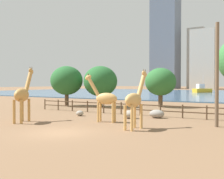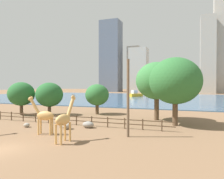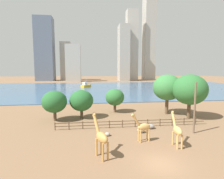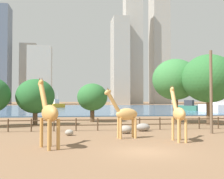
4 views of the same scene
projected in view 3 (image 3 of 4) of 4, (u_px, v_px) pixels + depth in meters
The scene contains 24 objects.
ground_plane at pixel (104, 88), 97.08m from camera, with size 400.00×400.00×0.00m, color brown.
harbor_water at pixel (104, 88), 94.11m from camera, with size 180.00×86.00×0.20m, color #3D6084.
giraffe_tall at pixel (143, 127), 23.78m from camera, with size 3.05×1.14×4.22m.
giraffe_companion at pixel (101, 137), 19.40m from camera, with size 1.97×3.43×4.86m.
giraffe_young at pixel (177, 130), 22.23m from camera, with size 0.89×3.12×4.44m.
utility_pole at pixel (195, 108), 26.70m from camera, with size 0.28×0.28×7.94m, color brown.
boulder_near_fence at pixel (141, 130), 27.32m from camera, with size 1.18×1.02×0.76m, color gray.
boulder_by_pole at pixel (150, 126), 29.15m from camera, with size 1.46×1.06×0.80m, color gray.
boulder_small at pixel (108, 134), 25.93m from camera, with size 0.77×0.73×0.55m, color gray.
enclosure_fence at pixel (131, 123), 29.87m from camera, with size 26.12×0.14×1.30m.
tree_left_large at pixel (54, 102), 33.36m from camera, with size 4.70×4.70×5.85m.
tree_center_broad at pixel (167, 88), 38.42m from camera, with size 6.31×6.31×8.81m.
tree_right_tall at pixel (115, 97), 40.26m from camera, with size 4.33×4.33×5.49m.
tree_left_small at pixel (190, 90), 35.05m from camera, with size 6.78×6.78×8.92m.
tree_right_small at pixel (81, 101), 35.32m from camera, with size 4.78×4.78×5.77m.
boat_ferry at pixel (187, 93), 63.92m from camera, with size 3.55×9.00×3.90m.
boat_sailboat at pixel (86, 85), 99.19m from camera, with size 5.80×6.88×6.03m.
boat_tug at pixel (168, 90), 75.25m from camera, with size 6.01×6.02×2.75m.
skyline_tower_needle at pixel (124, 53), 161.86m from camera, with size 9.32×14.96×50.81m, color #ADA89E.
skyline_block_central at pixel (45, 49), 161.35m from camera, with size 16.18×12.74×57.87m, color slate.
skyline_tower_glass at pixel (132, 46), 169.10m from camera, with size 10.71×10.42×66.60m, color #B7B2A8.
skyline_block_left at pixel (149, 38), 176.89m from camera, with size 10.69×13.79×84.48m, color #ADA89E.
skyline_block_right at pixel (73, 63), 150.21m from camera, with size 12.51×10.12×31.58m, color #B7B2A8.
skyline_tower_short at pixel (66, 61), 172.12m from camera, with size 9.85×11.98×36.97m, color #ADA89E.
Camera 3 is at (-7.14, -16.44, 9.70)m, focal length 28.00 mm.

